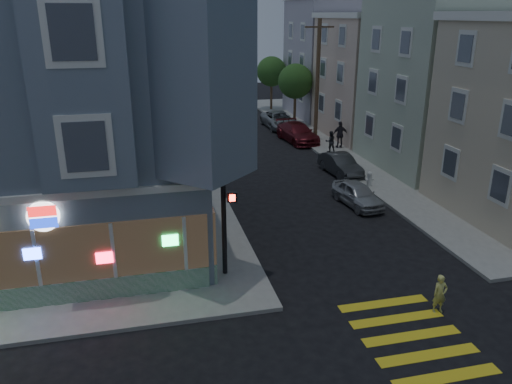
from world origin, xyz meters
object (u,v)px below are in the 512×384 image
object	(u,v)px
parked_car_d	(279,120)
running_child	(440,294)
pedestrian_b	(340,135)
parked_car_b	(340,165)
parked_car_c	(298,133)
parked_car_a	(358,194)
street_tree_near	(295,81)
street_tree_far	(272,72)
fire_hydrant	(369,178)
traffic_signal	(224,178)
pedestrian_a	(330,141)
utility_pole	(317,80)

from	to	relation	value
parked_car_d	running_child	bearing A→B (deg)	-96.54
pedestrian_b	parked_car_b	distance (m)	6.16
running_child	parked_car_c	xyz separation A→B (m)	(2.64, 23.66, 0.05)
parked_car_b	parked_car_a	bearing A→B (deg)	-107.82
street_tree_near	pedestrian_b	size ratio (longest dim) A/B	2.73
parked_car_b	parked_car_d	xyz separation A→B (m)	(0.00, 13.86, 0.06)
street_tree_far	fire_hydrant	xyz separation A→B (m)	(-0.90, -25.08, -3.33)
running_child	fire_hydrant	xyz separation A→B (m)	(3.24, 12.14, -0.07)
parked_car_c	traffic_signal	distance (m)	22.05
street_tree_near	pedestrian_a	xyz separation A→B (m)	(-0.32, -9.48, -3.03)
running_child	parked_car_a	size ratio (longest dim) A/B	0.37
street_tree_far	pedestrian_b	size ratio (longest dim) A/B	2.73
street_tree_near	fire_hydrant	size ratio (longest dim) A/B	6.15
running_child	pedestrian_b	bearing A→B (deg)	79.31
parked_car_b	parked_car_c	world-z (taller)	parked_car_c
parked_car_d	traffic_signal	size ratio (longest dim) A/B	0.88
utility_pole	parked_car_b	distance (m)	9.30
parked_car_d	traffic_signal	bearing A→B (deg)	-111.42
utility_pole	parked_car_b	size ratio (longest dim) A/B	2.31
street_tree_near	utility_pole	bearing A→B (deg)	-91.91
street_tree_far	parked_car_b	distance (m)	22.51
pedestrian_a	fire_hydrant	bearing A→B (deg)	86.50
pedestrian_b	fire_hydrant	size ratio (longest dim) A/B	2.26
parked_car_b	parked_car_d	world-z (taller)	parked_car_d
utility_pole	running_child	distance (m)	23.91
street_tree_far	parked_car_a	size ratio (longest dim) A/B	1.47
running_child	fire_hydrant	distance (m)	12.56
utility_pole	parked_car_d	distance (m)	7.10
parked_car_d	street_tree_far	bearing A→B (deg)	78.52
utility_pole	parked_car_d	xyz separation A→B (m)	(-1.30, 5.64, -4.10)
pedestrian_b	traffic_signal	xyz separation A→B (m)	(-11.45, -16.83, 2.88)
running_child	parked_car_b	size ratio (longest dim) A/B	0.35
parked_car_b	parked_car_c	bearing A→B (deg)	85.00
street_tree_far	fire_hydrant	bearing A→B (deg)	-92.06
parked_car_c	fire_hydrant	distance (m)	11.54
parked_car_c	running_child	bearing A→B (deg)	-102.80
parked_car_c	pedestrian_b	bearing A→B (deg)	-58.64
fire_hydrant	street_tree_far	bearing A→B (deg)	87.94
pedestrian_b	parked_car_c	world-z (taller)	pedestrian_b
parked_car_b	fire_hydrant	distance (m)	2.93
street_tree_far	parked_car_b	xyz separation A→B (m)	(-1.50, -22.21, -3.29)
parked_car_b	parked_car_c	size ratio (longest dim) A/B	0.78
running_child	fire_hydrant	world-z (taller)	running_child
street_tree_far	street_tree_near	bearing A→B (deg)	-90.00
pedestrian_a	street_tree_far	bearing A→B (deg)	-90.20
utility_pole	street_tree_far	bearing A→B (deg)	89.18
pedestrian_b	parked_car_a	size ratio (longest dim) A/B	0.54
traffic_signal	fire_hydrant	xyz separation A→B (m)	(9.75, 8.27, -3.40)
utility_pole	parked_car_a	distance (m)	14.27
pedestrian_a	traffic_signal	world-z (taller)	traffic_signal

